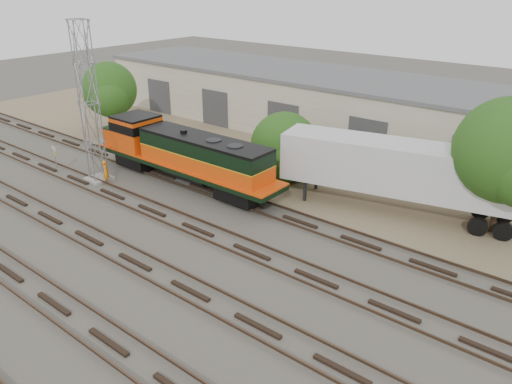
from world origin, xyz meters
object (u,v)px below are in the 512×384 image
Objects in this scene: locomotive at (182,153)px; semi_trailer at (403,170)px; worker at (106,172)px; signal_tower at (90,107)px.

locomotive is 1.09× the size of semi_trailer.
semi_trailer reaches higher than locomotive.
signal_tower is at bearing 27.34° from worker.
signal_tower reaches higher than worker.
locomotive is 14.67m from semi_trailer.
signal_tower is 6.63× the size of worker.
semi_trailer reaches higher than worker.
signal_tower is 0.75× the size of semi_trailer.
semi_trailer is (18.83, 8.56, -2.56)m from signal_tower.
locomotive is 5.60m from worker.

